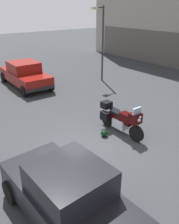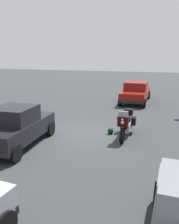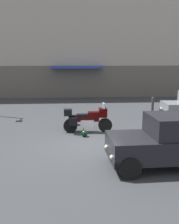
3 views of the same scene
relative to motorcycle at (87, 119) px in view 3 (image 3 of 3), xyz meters
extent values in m
plane|color=#2D3033|center=(0.05, -1.92, -0.62)|extent=(80.00, 80.00, 0.00)
cube|color=gray|center=(0.05, 12.47, 5.97)|extent=(30.83, 2.40, 13.17)
cube|color=#514E48|center=(0.05, 11.25, 0.78)|extent=(27.75, 0.12, 2.80)
cube|color=navy|center=(-0.21, 10.82, 2.08)|extent=(4.40, 1.10, 0.20)
cylinder|color=black|center=(0.86, 0.00, -0.30)|extent=(0.64, 0.14, 0.64)
cylinder|color=black|center=(-0.76, 0.00, -0.30)|extent=(0.64, 0.14, 0.64)
cylinder|color=#B7B7BC|center=(0.84, 0.00, 0.13)|extent=(0.33, 0.07, 0.68)
cube|color=#B7B7BC|center=(0.01, 0.00, -0.20)|extent=(0.60, 0.40, 0.36)
cube|color=black|center=(0.01, 0.00, 0.04)|extent=(1.10, 0.28, 0.28)
cube|color=black|center=(0.31, 0.00, 0.22)|extent=(0.52, 0.34, 0.24)
cube|color=black|center=(-0.19, 0.00, 0.18)|extent=(0.56, 0.30, 0.12)
cube|color=black|center=(0.74, 0.00, 0.30)|extent=(0.36, 0.44, 0.40)
cube|color=#8C9EAD|center=(0.78, 0.00, 0.60)|extent=(0.08, 0.40, 0.28)
sphere|color=#EAEACC|center=(0.92, 0.00, 0.30)|extent=(0.14, 0.14, 0.14)
cylinder|color=black|center=(0.66, 0.00, 0.40)|extent=(0.04, 0.62, 0.04)
cylinder|color=#B7B7BC|center=(-0.60, 0.20, -0.32)|extent=(0.55, 0.09, 0.09)
cube|color=black|center=(-0.65, 0.28, -0.04)|extent=(0.40, 0.20, 0.36)
cube|color=black|center=(-0.64, -0.28, -0.04)|extent=(0.40, 0.20, 0.36)
cube|color=black|center=(-0.86, 0.00, 0.33)|extent=(0.36, 0.40, 0.28)
cylinder|color=black|center=(-0.15, 0.18, -0.47)|extent=(0.02, 0.13, 0.29)
sphere|color=black|center=(-0.15, -0.72, -0.48)|extent=(0.28, 0.28, 0.28)
cube|color=black|center=(4.53, 2.33, -0.20)|extent=(0.19, 1.56, 0.20)
cylinder|color=black|center=(4.90, 1.58, -0.30)|extent=(0.65, 0.25, 0.64)
cylinder|color=black|center=(4.96, 3.06, -0.30)|extent=(0.65, 0.25, 0.64)
sphere|color=silver|center=(4.46, 1.91, -0.08)|extent=(0.14, 0.14, 0.14)
sphere|color=silver|center=(4.50, 2.77, -0.08)|extent=(0.14, 0.14, 0.14)
cube|color=black|center=(2.33, -4.05, 0.04)|extent=(3.86, 1.78, 0.68)
cube|color=black|center=(2.48, -4.05, 0.70)|extent=(1.65, 1.57, 0.64)
cube|color=#8C9EAD|center=(1.73, -4.08, 0.70)|extent=(0.11, 1.40, 0.54)
cube|color=black|center=(0.48, -4.12, -0.20)|extent=(0.18, 1.64, 0.20)
cylinder|color=black|center=(0.91, -4.89, -0.30)|extent=(0.65, 0.24, 0.64)
cylinder|color=black|center=(0.86, -3.33, -0.30)|extent=(0.65, 0.24, 0.64)
sphere|color=silver|center=(0.45, -4.57, -0.08)|extent=(0.14, 0.14, 0.14)
sphere|color=silver|center=(0.42, -3.67, -0.08)|extent=(0.14, 0.14, 0.14)
cylinder|color=#333338|center=(4.51, 4.45, -0.18)|extent=(0.16, 0.16, 0.89)
sphere|color=#333338|center=(4.51, 4.45, 0.27)|extent=(0.16, 0.16, 0.16)
camera|label=1|loc=(5.88, -6.14, 4.12)|focal=37.59mm
camera|label=2|loc=(10.30, 1.49, 3.06)|focal=38.27mm
camera|label=3|loc=(-0.69, -11.51, 2.67)|focal=41.17mm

